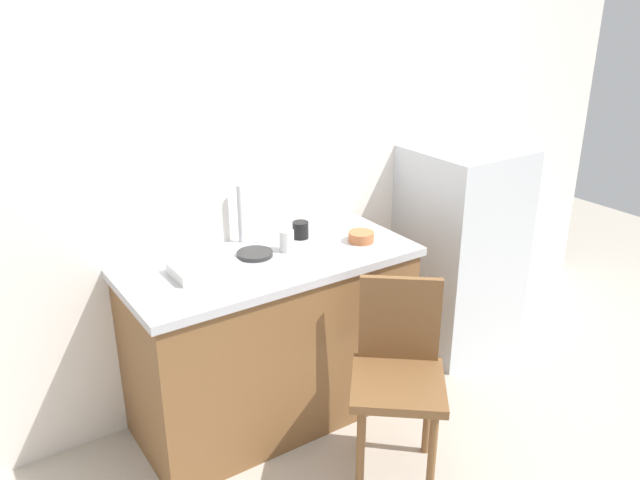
# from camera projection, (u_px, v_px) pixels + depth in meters

# --- Properties ---
(ground_plane) EXTENTS (8.00, 8.00, 0.00)m
(ground_plane) POSITION_uv_depth(u_px,v_px,m) (410.00, 457.00, 3.02)
(ground_plane) COLOR #BCB2A3
(back_wall) EXTENTS (4.80, 0.10, 2.47)m
(back_wall) POSITION_uv_depth(u_px,v_px,m) (294.00, 156.00, 3.33)
(back_wall) COLOR white
(back_wall) RESTS_ON ground_plane
(cabinet_base) EXTENTS (1.35, 0.60, 0.83)m
(cabinet_base) POSITION_uv_depth(u_px,v_px,m) (272.00, 342.00, 3.18)
(cabinet_base) COLOR brown
(cabinet_base) RESTS_ON ground_plane
(countertop) EXTENTS (1.39, 0.64, 0.04)m
(countertop) POSITION_uv_depth(u_px,v_px,m) (270.00, 262.00, 3.02)
(countertop) COLOR #B7B7BC
(countertop) RESTS_ON cabinet_base
(faucet) EXTENTS (0.02, 0.02, 0.29)m
(faucet) POSITION_uv_depth(u_px,v_px,m) (240.00, 214.00, 3.14)
(faucet) COLOR #B7B7BC
(faucet) RESTS_ON countertop
(refrigerator) EXTENTS (0.59, 0.56, 1.22)m
(refrigerator) POSITION_uv_depth(u_px,v_px,m) (460.00, 249.00, 3.79)
(refrigerator) COLOR silver
(refrigerator) RESTS_ON ground_plane
(chair) EXTENTS (0.56, 0.56, 0.89)m
(chair) POSITION_uv_depth(u_px,v_px,m) (398.00, 371.00, 2.81)
(chair) COLOR brown
(chair) RESTS_ON ground_plane
(dish_tray) EXTENTS (0.28, 0.20, 0.05)m
(dish_tray) POSITION_uv_depth(u_px,v_px,m) (204.00, 267.00, 2.85)
(dish_tray) COLOR white
(dish_tray) RESTS_ON countertop
(terracotta_bowl) EXTENTS (0.13, 0.13, 0.05)m
(terracotta_bowl) POSITION_uv_depth(u_px,v_px,m) (361.00, 237.00, 3.19)
(terracotta_bowl) COLOR #C67042
(terracotta_bowl) RESTS_ON countertop
(hotplate) EXTENTS (0.17, 0.17, 0.02)m
(hotplate) POSITION_uv_depth(u_px,v_px,m) (255.00, 254.00, 3.03)
(hotplate) COLOR #2D2D2D
(hotplate) RESTS_ON countertop
(cup_black) EXTENTS (0.08, 0.08, 0.08)m
(cup_black) POSITION_uv_depth(u_px,v_px,m) (301.00, 230.00, 3.23)
(cup_black) COLOR black
(cup_black) RESTS_ON countertop
(cup_white) EXTENTS (0.07, 0.07, 0.10)m
(cup_white) POSITION_uv_depth(u_px,v_px,m) (287.00, 241.00, 3.07)
(cup_white) COLOR white
(cup_white) RESTS_ON countertop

